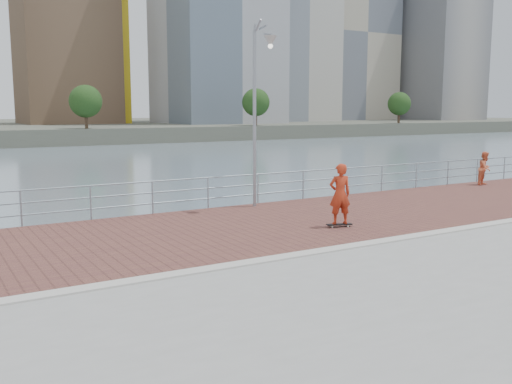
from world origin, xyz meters
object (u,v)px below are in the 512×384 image
guardrail (181,191)px  bystander (485,168)px  skateboarder (340,194)px  street_lamp (261,82)px

guardrail → bystander: bystander is taller
skateboarder → bystander: 12.39m
skateboarder → bystander: skateboarder is taller
bystander → guardrail: bearing=161.9°
skateboarder → guardrail: bearing=-40.6°
street_lamp → skateboarder: size_ratio=3.44×
street_lamp → bystander: (12.05, -0.01, -3.62)m
guardrail → skateboarder: 5.73m
guardrail → street_lamp: bearing=-19.8°
street_lamp → skateboarder: 5.22m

